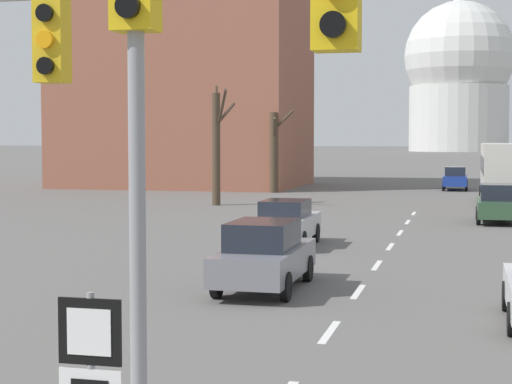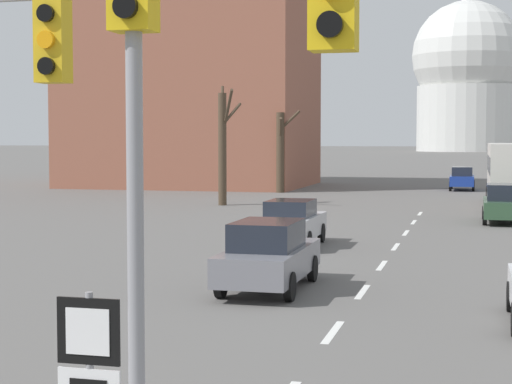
% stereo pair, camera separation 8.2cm
% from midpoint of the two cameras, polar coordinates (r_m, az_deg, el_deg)
% --- Properties ---
extents(lane_stripe_2, '(0.16, 2.00, 0.01)m').
position_cam_midpoint_polar(lane_stripe_2, '(16.89, 5.30, -9.28)').
color(lane_stripe_2, silver).
rests_on(lane_stripe_2, ground_plane).
extents(lane_stripe_3, '(0.16, 2.00, 0.01)m').
position_cam_midpoint_polar(lane_stripe_3, '(21.26, 7.23, -6.62)').
color(lane_stripe_3, silver).
rests_on(lane_stripe_3, ground_plane).
extents(lane_stripe_4, '(0.16, 2.00, 0.01)m').
position_cam_midpoint_polar(lane_stripe_4, '(25.67, 8.49, -4.86)').
color(lane_stripe_4, silver).
rests_on(lane_stripe_4, ground_plane).
extents(lane_stripe_5, '(0.16, 2.00, 0.01)m').
position_cam_midpoint_polar(lane_stripe_5, '(30.11, 9.37, -3.62)').
color(lane_stripe_5, silver).
rests_on(lane_stripe_5, ground_plane).
extents(lane_stripe_6, '(0.16, 2.00, 0.01)m').
position_cam_midpoint_polar(lane_stripe_6, '(34.57, 10.02, -2.70)').
color(lane_stripe_6, silver).
rests_on(lane_stripe_6, ground_plane).
extents(lane_stripe_7, '(0.16, 2.00, 0.01)m').
position_cam_midpoint_polar(lane_stripe_7, '(39.03, 10.53, -1.99)').
color(lane_stripe_7, silver).
rests_on(lane_stripe_7, ground_plane).
extents(lane_stripe_8, '(0.16, 2.00, 0.01)m').
position_cam_midpoint_polar(lane_stripe_8, '(43.51, 10.93, -1.42)').
color(lane_stripe_8, silver).
rests_on(lane_stripe_8, ground_plane).
extents(traffic_signal_centre_tall, '(2.01, 0.34, 5.70)m').
position_cam_midpoint_polar(traffic_signal_centre_tall, '(6.94, -3.57, 8.15)').
color(traffic_signal_centre_tall, gray).
rests_on(traffic_signal_centre_tall, ground_plane).
extents(route_sign_post, '(0.60, 0.08, 2.40)m').
position_cam_midpoint_polar(route_sign_post, '(7.96, -10.76, -12.03)').
color(route_sign_post, gray).
rests_on(route_sign_post, ground_plane).
extents(sedan_near_left, '(1.84, 4.59, 1.73)m').
position_cam_midpoint_polar(sedan_near_left, '(21.27, 0.96, -4.22)').
color(sedan_near_left, slate).
rests_on(sedan_near_left, ground_plane).
extents(sedan_near_right, '(1.83, 4.23, 1.63)m').
position_cam_midpoint_polar(sedan_near_right, '(29.84, 2.46, -2.03)').
color(sedan_near_right, '#B7B7BC').
rests_on(sedan_near_right, ground_plane).
extents(sedan_far_left, '(1.91, 4.48, 1.74)m').
position_cam_midpoint_polar(sedan_far_left, '(39.65, 16.31, -0.75)').
color(sedan_far_left, '#2D4C33').
rests_on(sedan_far_left, ground_plane).
extents(sedan_far_right, '(1.77, 4.19, 1.70)m').
position_cam_midpoint_polar(sedan_far_right, '(63.71, 13.62, 0.89)').
color(sedan_far_right, navy).
rests_on(sedan_far_right, ground_plane).
extents(bare_tree_left_near, '(1.56, 3.52, 6.75)m').
position_cam_midpoint_polar(bare_tree_left_near, '(47.99, -2.17, 3.19)').
color(bare_tree_left_near, '#473828').
rests_on(bare_tree_left_near, ground_plane).
extents(bare_tree_left_far, '(3.06, 2.75, 7.39)m').
position_cam_midpoint_polar(bare_tree_left_far, '(59.25, 1.66, 3.10)').
color(bare_tree_left_far, '#473828').
rests_on(bare_tree_left_far, ground_plane).
extents(capitol_dome, '(31.27, 31.27, 44.17)m').
position_cam_midpoint_polar(capitol_dome, '(254.55, 13.89, 7.50)').
color(capitol_dome, silver).
rests_on(capitol_dome, ground_plane).
extents(apartment_block_left, '(18.00, 14.00, 20.16)m').
position_cam_midpoint_polar(apartment_block_left, '(68.59, -4.16, 8.88)').
color(apartment_block_left, '#935642').
rests_on(apartment_block_left, ground_plane).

